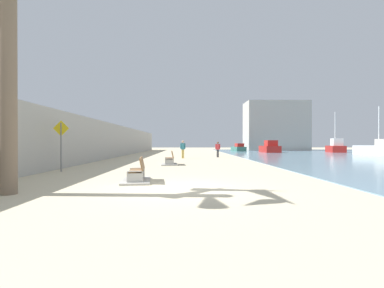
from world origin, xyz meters
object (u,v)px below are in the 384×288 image
at_px(boat_outer, 336,147).
at_px(bench_near, 137,176).
at_px(bench_far, 170,161).
at_px(boat_distant, 238,148).
at_px(boat_far_left, 383,149).
at_px(pedestrian_sign, 61,140).
at_px(boat_far_right, 270,148).
at_px(person_standing, 218,148).
at_px(person_walking, 183,148).

bearing_deg(boat_outer, bench_near, -128.32).
distance_m(bench_far, boat_outer, 34.28).
bearing_deg(boat_outer, boat_distant, 153.53).
bearing_deg(bench_far, boat_outer, 43.90).
height_order(boat_far_left, pedestrian_sign, boat_far_left).
xyz_separation_m(boat_far_right, boat_distant, (-3.67, 6.87, -0.18)).
bearing_deg(bench_far, pedestrian_sign, -140.65).
relative_size(person_standing, boat_distant, 0.35).
bearing_deg(person_standing, bench_far, -114.76).
bearing_deg(boat_outer, pedestrian_sign, -136.89).
distance_m(person_walking, boat_outer, 28.70).
xyz_separation_m(person_walking, person_standing, (3.67, 1.89, -0.08)).
xyz_separation_m(person_walking, pedestrian_sign, (-6.37, -12.39, 0.67)).
bearing_deg(bench_far, person_walking, 84.03).
distance_m(person_walking, person_standing, 4.12).
xyz_separation_m(person_walking, boat_far_left, (23.84, 5.36, -0.24)).
distance_m(person_standing, boat_distant, 21.93).
bearing_deg(bench_near, boat_far_right, 65.06).
relative_size(person_standing, boat_far_left, 0.28).
relative_size(bench_far, person_walking, 1.23).
xyz_separation_m(boat_outer, boat_far_right, (-10.42, 0.14, -0.11)).
bearing_deg(boat_outer, boat_far_right, 179.22).
xyz_separation_m(bench_far, boat_outer, (24.70, 23.77, 0.62)).
xyz_separation_m(bench_far, pedestrian_sign, (-5.55, -4.55, 1.48)).
bearing_deg(pedestrian_sign, boat_far_right, 55.13).
height_order(bench_near, boat_far_left, boat_far_left).
xyz_separation_m(bench_near, boat_distant, (11.39, 39.25, 0.33)).
relative_size(boat_outer, boat_far_left, 1.06).
relative_size(bench_far, pedestrian_sign, 0.79).
xyz_separation_m(person_walking, boat_far_right, (13.46, 16.06, -0.30)).
bearing_deg(boat_outer, person_walking, -146.31).
height_order(boat_far_right, boat_distant, boat_far_right).
distance_m(bench_far, person_walking, 7.93).
distance_m(person_walking, boat_far_left, 24.44).
bearing_deg(pedestrian_sign, boat_far_left, 30.43).
bearing_deg(boat_far_left, person_walking, -167.34).
height_order(bench_far, pedestrian_sign, pedestrian_sign).
xyz_separation_m(person_standing, pedestrian_sign, (-10.03, -14.28, 0.75)).
height_order(bench_near, boat_distant, boat_distant).
height_order(bench_near, bench_far, same).
distance_m(boat_far_right, pedestrian_sign, 34.69).
bearing_deg(boat_outer, person_standing, -145.22).
relative_size(person_walking, person_standing, 1.06).
bearing_deg(boat_far_right, person_walking, -129.96).
relative_size(bench_far, person_standing, 1.31).
distance_m(boat_outer, pedestrian_sign, 41.44).
distance_m(boat_far_left, boat_far_right, 14.92).
bearing_deg(pedestrian_sign, person_walking, 62.81).
distance_m(bench_far, person_standing, 10.74).
xyz_separation_m(bench_far, boat_far_left, (24.66, 13.20, 0.57)).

